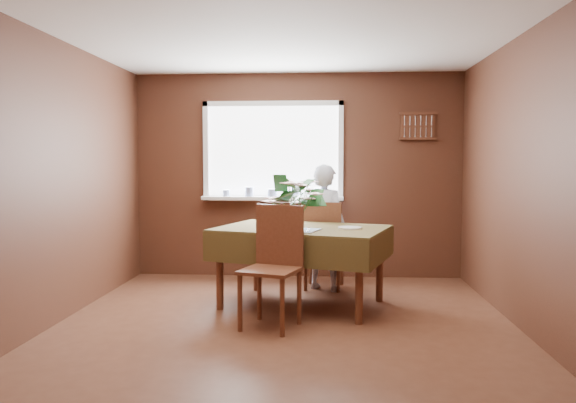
# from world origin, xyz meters

# --- Properties ---
(floor) EXTENTS (4.50, 4.50, 0.00)m
(floor) POSITION_xyz_m (0.00, 0.00, 0.00)
(floor) COLOR #4E291A
(floor) RESTS_ON ground
(ceiling) EXTENTS (4.50, 4.50, 0.00)m
(ceiling) POSITION_xyz_m (0.00, 0.00, 2.50)
(ceiling) COLOR white
(ceiling) RESTS_ON wall_back
(wall_back) EXTENTS (4.00, 0.00, 4.00)m
(wall_back) POSITION_xyz_m (0.00, 2.25, 1.25)
(wall_back) COLOR brown
(wall_back) RESTS_ON floor
(wall_front) EXTENTS (4.00, 0.00, 4.00)m
(wall_front) POSITION_xyz_m (0.00, -2.25, 1.25)
(wall_front) COLOR brown
(wall_front) RESTS_ON floor
(wall_left) EXTENTS (0.00, 4.50, 4.50)m
(wall_left) POSITION_xyz_m (-2.00, 0.00, 1.25)
(wall_left) COLOR brown
(wall_left) RESTS_ON floor
(wall_right) EXTENTS (0.00, 4.50, 4.50)m
(wall_right) POSITION_xyz_m (2.00, 0.00, 1.25)
(wall_right) COLOR brown
(wall_right) RESTS_ON floor
(window_assembly) EXTENTS (1.72, 0.20, 1.22)m
(window_assembly) POSITION_xyz_m (-0.29, 2.20, 1.35)
(window_assembly) COLOR white
(window_assembly) RESTS_ON wall_back
(spoon_rack) EXTENTS (0.44, 0.05, 0.33)m
(spoon_rack) POSITION_xyz_m (1.45, 2.22, 1.85)
(spoon_rack) COLOR #5B2F1D
(spoon_rack) RESTS_ON wall_back
(dining_table) EXTENTS (1.85, 1.52, 0.79)m
(dining_table) POSITION_xyz_m (0.12, 0.82, 0.68)
(dining_table) COLOR #5B2F1D
(dining_table) RESTS_ON floor
(chair_far) EXTENTS (0.47, 0.47, 0.98)m
(chair_far) POSITION_xyz_m (0.32, 1.52, 0.53)
(chair_far) COLOR #5B2F1D
(chair_far) RESTS_ON floor
(chair_near) EXTENTS (0.57, 0.57, 1.04)m
(chair_near) POSITION_xyz_m (-0.09, 0.13, 0.56)
(chair_near) COLOR #5B2F1D
(chair_near) RESTS_ON floor
(seated_woman) EXTENTS (0.61, 0.53, 1.40)m
(seated_woman) POSITION_xyz_m (0.34, 1.53, 0.70)
(seated_woman) COLOR white
(seated_woman) RESTS_ON floor
(flower_bouquet) EXTENTS (0.54, 0.54, 0.46)m
(flower_bouquet) POSITION_xyz_m (0.07, 0.56, 1.08)
(flower_bouquet) COLOR white
(flower_bouquet) RESTS_ON dining_table
(side_plate) EXTENTS (0.30, 0.30, 0.01)m
(side_plate) POSITION_xyz_m (0.58, 0.75, 0.78)
(side_plate) COLOR white
(side_plate) RESTS_ON dining_table
(table_knife) EXTENTS (0.02, 0.22, 0.00)m
(table_knife) POSITION_xyz_m (0.19, 0.57, 0.79)
(table_knife) COLOR silver
(table_knife) RESTS_ON dining_table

